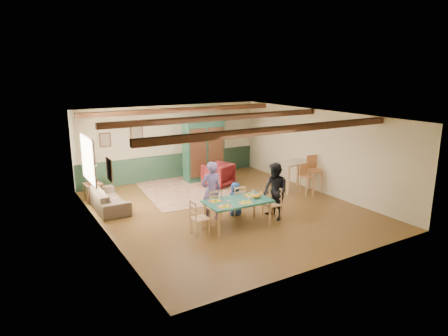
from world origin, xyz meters
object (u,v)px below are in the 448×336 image
person_woman (275,191)px  person_man (211,191)px  dining_table (238,214)px  dining_chair_far_right (237,201)px  counter_table (293,176)px  bar_stool_right (315,175)px  cat (257,195)px  dining_chair_far_left (213,205)px  dining_chair_end_left (200,218)px  dining_chair_end_right (272,204)px  bar_stool_left (307,180)px  sofa (108,199)px  person_child (235,199)px  table_lamp (92,174)px  armoire (204,150)px  armchair (218,175)px  end_table (93,193)px

person_woman → person_man: bearing=-115.9°
dining_table → dining_chair_far_right: size_ratio=1.89×
dining_table → counter_table: bearing=28.0°
dining_chair_far_right → person_man: bearing=-5.7°
dining_table → bar_stool_right: bearing=17.2°
person_woman → cat: size_ratio=4.58×
person_man → dining_chair_far_left: bearing=90.0°
bar_stool_right → person_man: bearing=-170.8°
dining_chair_end_left → dining_chair_end_right: (2.15, -0.06, 0.00)m
dining_table → bar_stool_left: size_ratio=1.62×
dining_chair_far_right → bar_stool_left: 2.92m
counter_table → person_man: bearing=-164.6°
sofa → person_child: bearing=-128.4°
dining_chair_far_left → person_child: bearing=-174.3°
table_lamp → cat: bearing=-51.2°
cat → armoire: 4.68m
person_woman → table_lamp: 5.54m
person_child → armchair: person_child is taller
dining_chair_far_left → person_man: bearing=-90.0°
armoire → bar_stool_left: size_ratio=2.17×
dining_chair_far_left → dining_chair_far_right: same height
dining_chair_end_left → end_table: (-1.65, 3.88, -0.15)m
armoire → bar_stool_right: (2.32, -3.33, -0.51)m
dining_table → dining_chair_end_right: dining_chair_end_right is taller
dining_chair_far_left → sofa: size_ratio=0.44×
cat → counter_table: counter_table is taller
dining_chair_far_left → bar_stool_left: (3.64, 0.38, 0.07)m
table_lamp → end_table: bearing=0.0°
dining_chair_end_left → bar_stool_left: (4.36, 1.03, 0.07)m
dining_chair_end_left → counter_table: 4.75m
dining_chair_end_left → bar_stool_left: bearing=-75.0°
person_man → end_table: bearing=-51.4°
person_child → bar_stool_left: size_ratio=0.91×
dining_chair_end_right → end_table: (-3.80, 3.94, -0.15)m
dining_chair_far_right → dining_table: bearing=60.9°
dining_chair_end_left → bar_stool_left: bar_stool_left is taller
dining_chair_end_right → sofa: (-3.56, 3.13, -0.15)m
dining_table → sofa: dining_table is taller
person_woman → cat: (-0.66, -0.07, 0.01)m
dining_chair_end_right → armoire: 4.57m
counter_table → dining_chair_far_left: bearing=-163.5°
person_man → cat: (0.86, -0.87, -0.02)m
dining_chair_end_right → bar_stool_right: bearing=115.8°
dining_chair_end_right → counter_table: (2.26, 1.81, 0.05)m
armoire → armchair: size_ratio=2.54×
sofa → end_table: bearing=16.9°
dining_chair_end_left → bar_stool_right: size_ratio=0.72×
dining_chair_far_right → end_table: dining_chair_far_right is taller
dining_chair_far_right → dining_chair_end_left: size_ratio=1.00×
dining_chair_end_right → table_lamp: 5.49m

